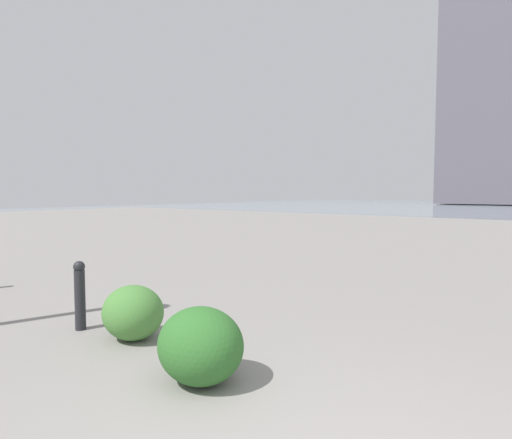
# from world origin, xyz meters

# --- Properties ---
(building_slab) EXTENTS (11.80, 12.33, 37.77)m
(building_slab) POSITION_xyz_m (9.27, -65.36, 18.89)
(building_slab) COLOR #5B5660
(building_slab) RESTS_ON ground
(bollard_near) EXTENTS (0.13, 0.13, 0.80)m
(bollard_near) POSITION_xyz_m (3.81, -1.13, 0.42)
(bollard_near) COLOR #232328
(bollard_near) RESTS_ON ground
(shrub_low) EXTENTS (0.69, 0.62, 0.59)m
(shrub_low) POSITION_xyz_m (3.05, -1.30, 0.29)
(shrub_low) COLOR #477F38
(shrub_low) RESTS_ON ground
(shrub_tall) EXTENTS (0.75, 0.68, 0.64)m
(shrub_tall) POSITION_xyz_m (1.72, -0.99, 0.32)
(shrub_tall) COLOR #2D6628
(shrub_tall) RESTS_ON ground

